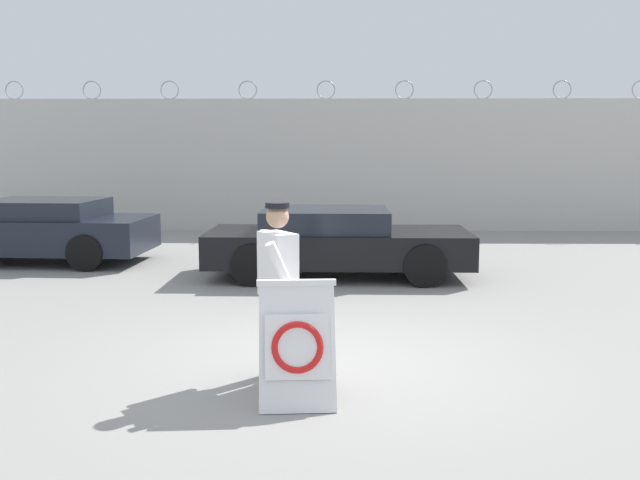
{
  "coord_description": "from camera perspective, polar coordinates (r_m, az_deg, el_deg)",
  "views": [
    {
      "loc": [
        0.1,
        -6.94,
        2.2
      ],
      "look_at": [
        -0.02,
        2.02,
        0.98
      ],
      "focal_mm": 40.0,
      "sensor_mm": 36.0,
      "label": 1
    }
  ],
  "objects": [
    {
      "name": "parked_car_front_coupe",
      "position": [
        14.22,
        -21.81,
        0.76
      ],
      "size": [
        4.38,
        2.09,
        1.17
      ],
      "rotation": [
        0.0,
        0.0,
        3.08
      ],
      "color": "black",
      "rests_on": "ground_plane"
    },
    {
      "name": "perimeter_wall",
      "position": [
        18.1,
        0.48,
        6.02
      ],
      "size": [
        36.0,
        0.3,
        3.76
      ],
      "color": "beige",
      "rests_on": "ground_plane"
    },
    {
      "name": "security_guard",
      "position": [
        6.63,
        -3.41,
        -3.45
      ],
      "size": [
        0.42,
        0.65,
        1.66
      ],
      "rotation": [
        0.0,
        0.0,
        -0.99
      ],
      "color": "black",
      "rests_on": "ground_plane"
    },
    {
      "name": "ground_plane",
      "position": [
        7.28,
        -0.03,
        -9.83
      ],
      "size": [
        90.0,
        90.0,
        0.0
      ],
      "primitive_type": "plane",
      "color": "gray"
    },
    {
      "name": "barricade_sign",
      "position": [
        6.17,
        -1.87,
        -8.07
      ],
      "size": [
        0.7,
        0.88,
        1.05
      ],
      "rotation": [
        0.0,
        0.0,
        0.07
      ],
      "color": "white",
      "rests_on": "ground_plane"
    },
    {
      "name": "parked_car_rear_sedan",
      "position": [
        11.8,
        1.26,
        -0.12
      ],
      "size": [
        4.32,
        1.96,
        1.13
      ],
      "rotation": [
        0.0,
        0.0,
        -0.01
      ],
      "color": "black",
      "rests_on": "ground_plane"
    }
  ]
}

